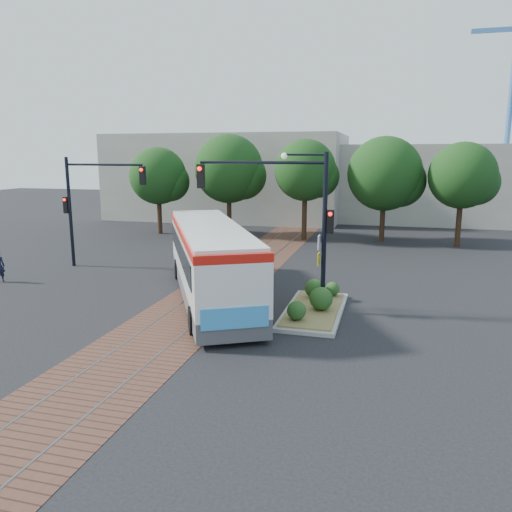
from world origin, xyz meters
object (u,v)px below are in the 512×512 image
object	(u,v)px
city_bus	(210,258)
signal_pole_main	(293,206)
signal_pole_left	(87,197)
parked_car	(221,240)
traffic_island	(315,304)

from	to	relation	value
city_bus	signal_pole_main	size ratio (longest dim) A/B	1.96
signal_pole_left	parked_car	size ratio (longest dim) A/B	1.38
traffic_island	signal_pole_left	xyz separation A→B (m)	(-13.19, 4.89, 3.54)
signal_pole_left	parked_car	xyz separation A→B (m)	(5.17, 6.94, -3.23)
traffic_island	parked_car	world-z (taller)	parked_car
signal_pole_left	city_bus	bearing A→B (deg)	-25.30
traffic_island	signal_pole_main	world-z (taller)	signal_pole_main
signal_pole_main	parked_car	size ratio (longest dim) A/B	1.38
traffic_island	signal_pole_main	distance (m)	3.95
signal_pole_main	signal_pole_left	xyz separation A→B (m)	(-12.23, 4.80, -0.29)
city_bus	parked_car	bearing A→B (deg)	79.37
signal_pole_left	parked_car	world-z (taller)	signal_pole_left
signal_pole_left	signal_pole_main	bearing A→B (deg)	-21.45
traffic_island	signal_pole_main	bearing A→B (deg)	174.64
city_bus	parked_car	xyz separation A→B (m)	(-3.34, 10.97, -1.15)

